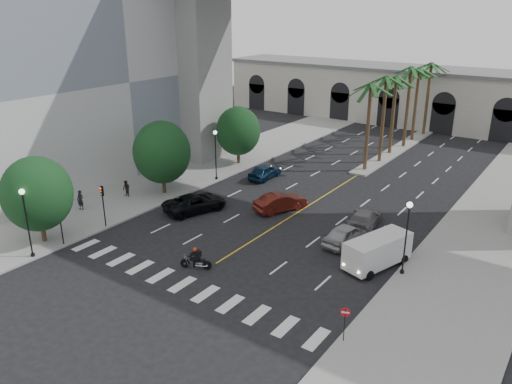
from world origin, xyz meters
name	(u,v)px	position (x,y,z in m)	size (l,w,h in m)	color
ground	(197,275)	(0.00, 0.00, 0.00)	(140.00, 140.00, 0.00)	black
sidewalk_left	(185,176)	(-15.00, 15.00, 0.07)	(8.00, 100.00, 0.15)	gray
sidewalk_right	(481,249)	(15.00, 15.00, 0.07)	(8.00, 100.00, 0.15)	gray
median	(397,150)	(0.00, 38.00, 0.10)	(2.00, 24.00, 0.20)	gray
building_left	(79,74)	(-27.00, 12.00, 10.31)	(16.50, 32.50, 20.60)	#BABAB6
pier_building	(440,98)	(0.00, 55.00, 4.27)	(71.00, 10.50, 8.50)	beige
palm_a	(371,88)	(0.00, 28.00, 9.10)	(3.20, 3.20, 10.30)	#47331E
palm_b	(386,81)	(0.10, 32.00, 9.37)	(3.20, 3.20, 10.60)	#47331E
palm_c	(396,81)	(-0.20, 36.00, 8.91)	(3.20, 3.20, 10.10)	#47331E
palm_d	(411,71)	(0.15, 40.00, 9.65)	(3.20, 3.20, 10.90)	#47331E
palm_e	(419,72)	(-0.10, 44.00, 9.19)	(3.20, 3.20, 10.40)	#47331E
palm_f	(431,67)	(0.20, 48.00, 9.46)	(3.20, 3.20, 10.70)	#47331E
street_tree_near	(37,194)	(-13.00, -3.00, 4.02)	(5.20, 5.20, 6.89)	#382616
street_tree_mid	(162,152)	(-13.00, 10.00, 4.21)	(5.44, 5.44, 7.21)	#382616
street_tree_far	(238,131)	(-13.00, 22.00, 3.90)	(5.04, 5.04, 6.68)	#382616
lamp_post_left_near	(26,217)	(-11.40, -5.00, 3.22)	(0.40, 0.40, 5.35)	black
lamp_post_left_far	(216,151)	(-11.40, 16.00, 3.22)	(0.40, 0.40, 5.35)	black
lamp_post_right	(407,232)	(11.40, 8.00, 3.22)	(0.40, 0.40, 5.35)	black
traffic_signal_near	(59,215)	(-11.30, -2.50, 2.51)	(0.25, 0.18, 3.65)	black
traffic_signal_far	(103,200)	(-11.30, 1.50, 2.51)	(0.25, 0.18, 3.65)	black
motorcycle_rider	(197,259)	(-0.60, 0.67, 0.73)	(2.10, 1.03, 1.62)	black
car_a	(347,234)	(6.20, 10.21, 0.80)	(1.89, 4.69, 1.60)	#9C9CA0
car_b	(280,202)	(-1.50, 12.90, 0.80)	(1.70, 4.86, 1.60)	#4D160F
car_c	(195,203)	(-7.65, 8.48, 0.79)	(2.64, 5.72, 1.59)	black
car_d	(364,219)	(6.09, 13.84, 0.76)	(2.12, 5.22, 1.52)	slate
car_e	(265,172)	(-7.61, 19.45, 0.76)	(1.79, 4.44, 1.51)	#0D243D
cargo_van	(377,251)	(9.49, 8.11, 1.24)	(3.44, 5.57, 2.23)	silver
pedestrian_a	(80,200)	(-16.02, 2.66, 1.04)	(0.65, 0.42, 1.77)	black
pedestrian_b	(126,189)	(-15.15, 7.15, 0.95)	(0.77, 0.60, 1.59)	black
do_not_enter_sign	(345,318)	(11.34, -0.95, 1.61)	(0.51, 0.24, 2.22)	black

